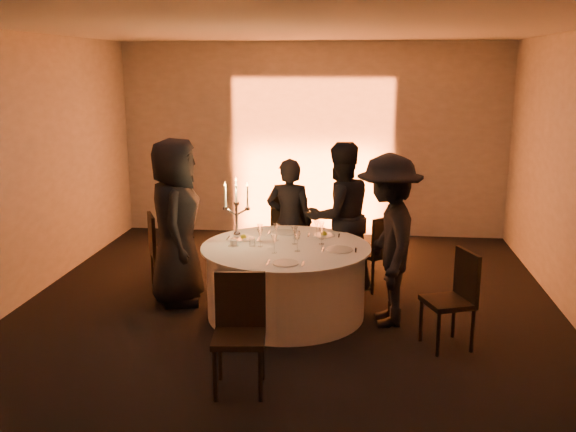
# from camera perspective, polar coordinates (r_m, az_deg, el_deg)

# --- Properties ---
(floor) EXTENTS (7.00, 7.00, 0.00)m
(floor) POSITION_cam_1_polar(r_m,az_deg,el_deg) (7.04, -0.19, -8.72)
(floor) COLOR black
(floor) RESTS_ON ground
(ceiling) EXTENTS (7.00, 7.00, 0.00)m
(ceiling) POSITION_cam_1_polar(r_m,az_deg,el_deg) (6.54, -0.21, 16.45)
(ceiling) COLOR silver
(ceiling) RESTS_ON wall_back
(wall_back) EXTENTS (7.00, 0.00, 7.00)m
(wall_back) POSITION_cam_1_polar(r_m,az_deg,el_deg) (10.08, 2.16, 6.77)
(wall_back) COLOR #A8A39C
(wall_back) RESTS_ON floor
(wall_front) EXTENTS (7.00, 0.00, 7.00)m
(wall_front) POSITION_cam_1_polar(r_m,az_deg,el_deg) (3.28, -7.47, -7.04)
(wall_front) COLOR #A8A39C
(wall_front) RESTS_ON floor
(wall_left) EXTENTS (0.00, 7.00, 7.00)m
(wall_left) POSITION_cam_1_polar(r_m,az_deg,el_deg) (7.59, -23.37, 3.56)
(wall_left) COLOR #A8A39C
(wall_left) RESTS_ON floor
(uplighter_fixture) EXTENTS (0.25, 0.12, 0.10)m
(uplighter_fixture) POSITION_cam_1_polar(r_m,az_deg,el_deg) (10.05, 1.96, -1.67)
(uplighter_fixture) COLOR black
(uplighter_fixture) RESTS_ON floor
(banquet_table) EXTENTS (1.80, 1.80, 0.77)m
(banquet_table) POSITION_cam_1_polar(r_m,az_deg,el_deg) (6.91, -0.19, -5.76)
(banquet_table) COLOR black
(banquet_table) RESTS_ON floor
(chair_left) EXTENTS (0.53, 0.53, 0.91)m
(chair_left) POSITION_cam_1_polar(r_m,az_deg,el_deg) (7.86, -11.20, -2.67)
(chair_left) COLOR black
(chair_left) RESTS_ON floor
(chair_back_left) EXTENTS (0.49, 0.49, 1.05)m
(chair_back_left) POSITION_cam_1_polar(r_m,az_deg,el_deg) (8.12, 0.23, -1.29)
(chair_back_left) COLOR black
(chair_back_left) RESTS_ON floor
(chair_back_right) EXTENTS (0.57, 0.57, 0.91)m
(chair_back_right) POSITION_cam_1_polar(r_m,az_deg,el_deg) (7.71, 8.01, -2.86)
(chair_back_right) COLOR black
(chair_back_right) RESTS_ON floor
(chair_right) EXTENTS (0.53, 0.53, 0.94)m
(chair_right) POSITION_cam_1_polar(r_m,az_deg,el_deg) (6.31, 14.67, -6.69)
(chair_right) COLOR black
(chair_right) RESTS_ON floor
(chair_front) EXTENTS (0.47, 0.47, 0.97)m
(chair_front) POSITION_cam_1_polar(r_m,az_deg,el_deg) (5.38, -4.33, -9.63)
(chair_front) COLOR black
(chair_front) RESTS_ON floor
(guest_left) EXTENTS (0.76, 1.01, 1.87)m
(guest_left) POSITION_cam_1_polar(r_m,az_deg,el_deg) (7.24, -9.95, -0.52)
(guest_left) COLOR black
(guest_left) RESTS_ON floor
(guest_back_left) EXTENTS (0.60, 0.42, 1.56)m
(guest_back_left) POSITION_cam_1_polar(r_m,az_deg,el_deg) (7.79, 0.13, -0.53)
(guest_back_left) COLOR black
(guest_back_left) RESTS_ON floor
(guest_back_right) EXTENTS (1.08, 1.01, 1.78)m
(guest_back_right) POSITION_cam_1_polar(r_m,az_deg,el_deg) (7.61, 4.60, -0.06)
(guest_back_right) COLOR black
(guest_back_right) RESTS_ON floor
(guest_right) EXTENTS (0.77, 1.21, 1.78)m
(guest_right) POSITION_cam_1_polar(r_m,az_deg,el_deg) (6.63, 8.89, -2.16)
(guest_right) COLOR black
(guest_right) RESTS_ON floor
(plate_left) EXTENTS (0.36, 0.25, 0.08)m
(plate_left) POSITION_cam_1_polar(r_m,az_deg,el_deg) (7.08, -3.98, -1.90)
(plate_left) COLOR white
(plate_left) RESTS_ON banquet_table
(plate_back_left) EXTENTS (0.35, 0.28, 0.01)m
(plate_back_left) POSITION_cam_1_polar(r_m,az_deg,el_deg) (7.30, -0.37, -1.49)
(plate_back_left) COLOR white
(plate_back_left) RESTS_ON banquet_table
(plate_back_right) EXTENTS (0.35, 0.25, 0.08)m
(plate_back_right) POSITION_cam_1_polar(r_m,az_deg,el_deg) (7.20, 3.20, -1.62)
(plate_back_right) COLOR white
(plate_back_right) RESTS_ON banquet_table
(plate_right) EXTENTS (0.36, 0.28, 0.01)m
(plate_right) POSITION_cam_1_polar(r_m,az_deg,el_deg) (6.66, 4.58, -3.00)
(plate_right) COLOR white
(plate_right) RESTS_ON banquet_table
(plate_front) EXTENTS (0.35, 0.25, 0.01)m
(plate_front) POSITION_cam_1_polar(r_m,az_deg,el_deg) (6.19, -0.23, -4.20)
(plate_front) COLOR white
(plate_front) RESTS_ON banquet_table
(coffee_cup) EXTENTS (0.11, 0.11, 0.07)m
(coffee_cup) POSITION_cam_1_polar(r_m,az_deg,el_deg) (6.81, -4.88, -2.43)
(coffee_cup) COLOR white
(coffee_cup) RESTS_ON banquet_table
(candelabra) EXTENTS (0.30, 0.14, 0.71)m
(candelabra) POSITION_cam_1_polar(r_m,az_deg,el_deg) (6.94, -4.59, -0.28)
(candelabra) COLOR silver
(candelabra) RESTS_ON banquet_table
(wine_glass_a) EXTENTS (0.07, 0.07, 0.19)m
(wine_glass_a) POSITION_cam_1_polar(r_m,az_deg,el_deg) (6.74, -2.49, -1.60)
(wine_glass_a) COLOR white
(wine_glass_a) RESTS_ON banquet_table
(wine_glass_b) EXTENTS (0.07, 0.07, 0.19)m
(wine_glass_b) POSITION_cam_1_polar(r_m,az_deg,el_deg) (7.04, 3.01, -0.97)
(wine_glass_b) COLOR white
(wine_glass_b) RESTS_ON banquet_table
(wine_glass_c) EXTENTS (0.07, 0.07, 0.19)m
(wine_glass_c) POSITION_cam_1_polar(r_m,az_deg,el_deg) (6.83, 3.02, -1.42)
(wine_glass_c) COLOR white
(wine_glass_c) RESTS_ON banquet_table
(wine_glass_d) EXTENTS (0.07, 0.07, 0.19)m
(wine_glass_d) POSITION_cam_1_polar(r_m,az_deg,el_deg) (6.96, -1.06, -1.12)
(wine_glass_d) COLOR white
(wine_glass_d) RESTS_ON banquet_table
(wine_glass_e) EXTENTS (0.07, 0.07, 0.19)m
(wine_glass_e) POSITION_cam_1_polar(r_m,az_deg,el_deg) (6.50, -1.24, -2.16)
(wine_glass_e) COLOR white
(wine_glass_e) RESTS_ON banquet_table
(wine_glass_f) EXTENTS (0.07, 0.07, 0.19)m
(wine_glass_f) POSITION_cam_1_polar(r_m,az_deg,el_deg) (6.95, -2.51, -1.16)
(wine_glass_f) COLOR white
(wine_glass_f) RESTS_ON banquet_table
(wine_glass_g) EXTENTS (0.07, 0.07, 0.19)m
(wine_glass_g) POSITION_cam_1_polar(r_m,az_deg,el_deg) (6.82, 0.60, -1.41)
(wine_glass_g) COLOR white
(wine_glass_g) RESTS_ON banquet_table
(wine_glass_h) EXTENTS (0.07, 0.07, 0.19)m
(wine_glass_h) POSITION_cam_1_polar(r_m,az_deg,el_deg) (6.56, 0.85, -2.01)
(wine_glass_h) COLOR white
(wine_glass_h) RESTS_ON banquet_table
(wine_glass_i) EXTENTS (0.07, 0.07, 0.19)m
(wine_glass_i) POSITION_cam_1_polar(r_m,az_deg,el_deg) (7.12, 2.56, -0.80)
(wine_glass_i) COLOR white
(wine_glass_i) RESTS_ON banquet_table
(tumbler_a) EXTENTS (0.07, 0.07, 0.09)m
(tumbler_a) POSITION_cam_1_polar(r_m,az_deg,el_deg) (6.78, -3.20, -2.32)
(tumbler_a) COLOR white
(tumbler_a) RESTS_ON banquet_table
(tumbler_b) EXTENTS (0.07, 0.07, 0.09)m
(tumbler_b) POSITION_cam_1_polar(r_m,az_deg,el_deg) (7.06, 0.78, -1.69)
(tumbler_b) COLOR white
(tumbler_b) RESTS_ON banquet_table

